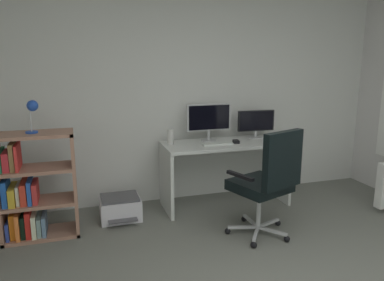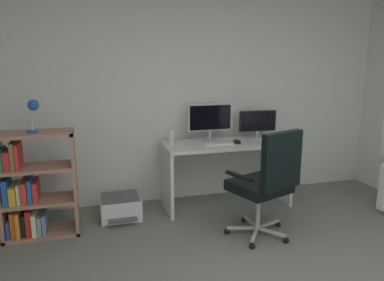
# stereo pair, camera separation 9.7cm
# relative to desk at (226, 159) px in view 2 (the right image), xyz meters

# --- Properties ---
(wall_back) EXTENTS (4.88, 0.10, 2.77)m
(wall_back) POSITION_rel_desk_xyz_m (-0.32, 0.43, 0.83)
(wall_back) COLOR silver
(wall_back) RESTS_ON ground
(desk) EXTENTS (1.45, 0.58, 0.76)m
(desk) POSITION_rel_desk_xyz_m (0.00, 0.00, 0.00)
(desk) COLOR silver
(desk) RESTS_ON ground
(monitor_main) EXTENTS (0.53, 0.18, 0.43)m
(monitor_main) POSITION_rel_desk_xyz_m (-0.16, 0.13, 0.46)
(monitor_main) COLOR #B2B5B7
(monitor_main) RESTS_ON desk
(monitor_secondary) EXTENTS (0.45, 0.18, 0.33)m
(monitor_secondary) POSITION_rel_desk_xyz_m (0.44, 0.13, 0.39)
(monitor_secondary) COLOR #B2B5B7
(monitor_secondary) RESTS_ON desk
(keyboard) EXTENTS (0.34, 0.13, 0.02)m
(keyboard) POSITION_rel_desk_xyz_m (-0.14, -0.07, 0.21)
(keyboard) COLOR silver
(keyboard) RESTS_ON desk
(computer_mouse) EXTENTS (0.07, 0.11, 0.03)m
(computer_mouse) POSITION_rel_desk_xyz_m (0.09, -0.08, 0.22)
(computer_mouse) COLOR black
(computer_mouse) RESTS_ON desk
(desktop_speaker) EXTENTS (0.07, 0.07, 0.17)m
(desktop_speaker) POSITION_rel_desk_xyz_m (-0.63, 0.08, 0.29)
(desktop_speaker) COLOR silver
(desktop_speaker) RESTS_ON desk
(office_chair) EXTENTS (0.65, 0.69, 1.08)m
(office_chair) POSITION_rel_desk_xyz_m (0.06, -0.91, 0.04)
(office_chair) COLOR #B7BABC
(office_chair) RESTS_ON ground
(bookshelf) EXTENTS (0.70, 0.35, 1.03)m
(bookshelf) POSITION_rel_desk_xyz_m (-2.08, -0.22, -0.10)
(bookshelf) COLOR #A1715C
(bookshelf) RESTS_ON ground
(desk_lamp) EXTENTS (0.13, 0.11, 0.30)m
(desk_lamp) POSITION_rel_desk_xyz_m (-2.00, -0.22, 0.69)
(desk_lamp) COLOR #2047AF
(desk_lamp) RESTS_ON bookshelf
(printer) EXTENTS (0.43, 0.44, 0.25)m
(printer) POSITION_rel_desk_xyz_m (-1.23, -0.05, -0.43)
(printer) COLOR silver
(printer) RESTS_ON ground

